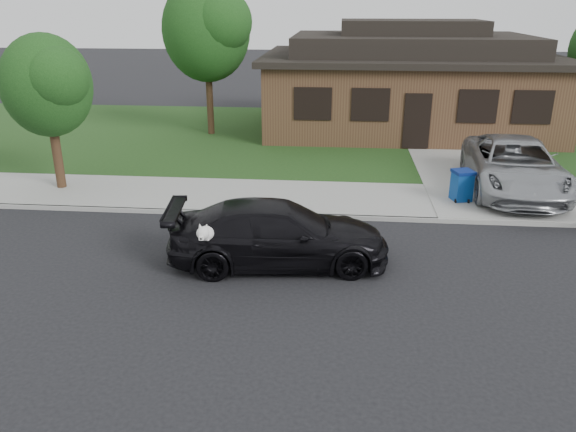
{
  "coord_description": "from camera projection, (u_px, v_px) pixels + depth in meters",
  "views": [
    {
      "loc": [
        1.04,
        -10.72,
        5.52
      ],
      "look_at": [
        -0.02,
        0.76,
        1.1
      ],
      "focal_mm": 35.0,
      "sensor_mm": 36.0,
      "label": 1
    }
  ],
  "objects": [
    {
      "name": "tree_0",
      "position": [
        210.0,
        29.0,
        22.77
      ],
      "size": [
        3.78,
        3.6,
        6.34
      ],
      "color": "#332114",
      "rests_on": "ground"
    },
    {
      "name": "curb",
      "position": [
        298.0,
        216.0,
        15.26
      ],
      "size": [
        60.0,
        0.12,
        0.12
      ],
      "primitive_type": "cube",
      "color": "gray",
      "rests_on": "ground"
    },
    {
      "name": "tree_2",
      "position": [
        49.0,
        84.0,
        16.24
      ],
      "size": [
        2.73,
        2.6,
        4.59
      ],
      "color": "#332114",
      "rests_on": "ground"
    },
    {
      "name": "minivan",
      "position": [
        514.0,
        166.0,
        16.82
      ],
      "size": [
        2.97,
        5.72,
        1.54
      ],
      "primitive_type": "imported",
      "rotation": [
        0.0,
        0.0,
        -0.08
      ],
      "color": "#9EA1A5",
      "rests_on": "driveway"
    },
    {
      "name": "lawn",
      "position": [
        314.0,
        137.0,
        24.09
      ],
      "size": [
        60.0,
        13.0,
        0.13
      ],
      "primitive_type": "cube",
      "color": "#193814",
      "rests_on": "ground"
    },
    {
      "name": "ground",
      "position": [
        285.0,
        276.0,
        12.03
      ],
      "size": [
        120.0,
        120.0,
        0.0
      ],
      "primitive_type": "plane",
      "color": "black",
      "rests_on": "ground"
    },
    {
      "name": "recycling_bin",
      "position": [
        462.0,
        185.0,
        16.09
      ],
      "size": [
        0.68,
        0.68,
        0.91
      ],
      "rotation": [
        0.0,
        0.0,
        0.28
      ],
      "color": "navy",
      "rests_on": "sidewalk"
    },
    {
      "name": "sidewalk",
      "position": [
        302.0,
        198.0,
        16.66
      ],
      "size": [
        60.0,
        3.0,
        0.12
      ],
      "primitive_type": "cube",
      "color": "gray",
      "rests_on": "ground"
    },
    {
      "name": "sedan",
      "position": [
        278.0,
        234.0,
        12.4
      ],
      "size": [
        5.05,
        2.59,
        1.41
      ],
      "rotation": [
        0.0,
        0.0,
        1.68
      ],
      "color": "black",
      "rests_on": "ground"
    },
    {
      "name": "house",
      "position": [
        408.0,
        83.0,
        24.86
      ],
      "size": [
        12.6,
        8.6,
        4.65
      ],
      "color": "#422B1C",
      "rests_on": "ground"
    },
    {
      "name": "driveway",
      "position": [
        472.0,
        158.0,
        20.79
      ],
      "size": [
        4.5,
        13.0,
        0.14
      ],
      "primitive_type": "cube",
      "color": "gray",
      "rests_on": "ground"
    }
  ]
}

